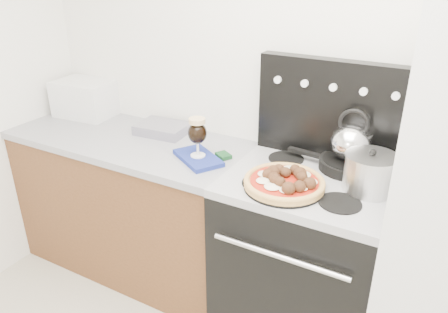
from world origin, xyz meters
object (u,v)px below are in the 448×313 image
Objects in this scene: skillet at (348,165)px; pizza_pan at (284,187)px; stock_pot at (370,174)px; base_cabinet at (136,206)px; pizza at (284,181)px; beer_glass at (197,137)px; stove_body at (303,262)px; toaster_oven at (86,98)px; tea_kettle at (352,139)px; oven_mitt at (198,158)px.

pizza_pan is at bearing -121.72° from skillet.
skillet is 1.28× the size of stock_pot.
skillet is at bearing 128.28° from stock_pot.
stock_pot reaches higher than pizza_pan.
base_cabinet is 1.17m from pizza.
pizza_pan is at bearing -153.80° from stock_pot.
beer_glass is 0.84m from stock_pot.
stock_pot is at bearing 5.25° from stove_body.
pizza is (1.52, -0.33, -0.06)m from toaster_oven.
toaster_oven is 1.01× the size of pizza.
stove_body is 0.61m from stock_pot.
tea_kettle reaches higher than toaster_oven.
beer_glass is (1.01, -0.24, 0.01)m from toaster_oven.
pizza is 1.67× the size of tea_kettle.
base_cabinet is 1.47m from stock_pot.
oven_mitt is 0.52m from pizza.
base_cabinet is at bearing 170.97° from pizza.
stock_pot is (0.33, 0.16, 0.07)m from pizza_pan.
pizza_pan is (1.52, -0.33, -0.09)m from toaster_oven.
oven_mitt is (-0.59, -0.04, 0.47)m from stove_body.
skillet is (0.20, 0.32, 0.02)m from pizza_pan.
pizza_pan is 0.37m from stock_pot.
oven_mitt is at bearing 0.00° from beer_glass.
oven_mitt is at bearing -148.88° from tea_kettle.
oven_mitt is 1.00× the size of skillet.
beer_glass is (0.00, 0.00, 0.12)m from oven_mitt.
pizza is at bearing -153.80° from stock_pot.
stove_body is 3.13× the size of oven_mitt.
pizza is at bearing -118.81° from stove_body.
beer_glass reaches higher than toaster_oven.
beer_glass is 0.97× the size of tea_kettle.
base_cabinet is 1.11m from stove_body.
pizza_pan is at bearing -118.81° from stove_body.
stove_body is at bearing -174.75° from stock_pot.
stock_pot reaches higher than skillet.
oven_mitt is at bearing 169.45° from pizza.
beer_glass is (-0.59, -0.04, 0.59)m from stove_body.
pizza_pan is 1.00× the size of pizza.
toaster_oven is 1.86m from stock_pot.
skillet is at bearing 7.45° from base_cabinet.
pizza is at bearing -121.72° from skillet.
beer_glass is 0.75m from skillet.
toaster_oven is at bearing 166.73° from beer_glass.
tea_kettle is (0.20, 0.32, 0.15)m from pizza_pan.
stove_body is at bearing -1.30° from base_cabinet.
stove_body is 2.45× the size of pizza_pan.
oven_mitt reaches higher than base_cabinet.
pizza_pan is 1.64× the size of stock_pot.
beer_glass is 0.52m from pizza.
stock_pot is at bearing -38.44° from tea_kettle.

